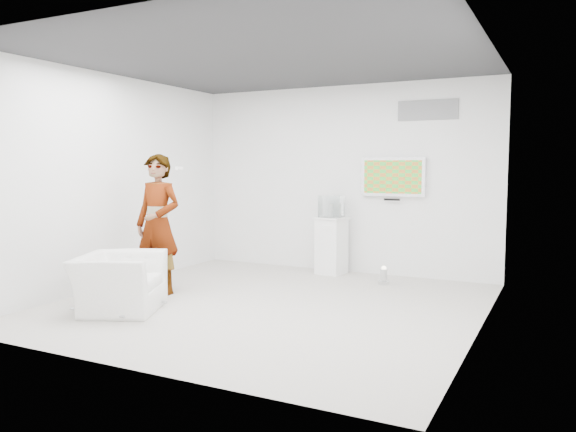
% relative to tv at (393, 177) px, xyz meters
% --- Properties ---
extents(room, '(5.01, 5.01, 3.00)m').
position_rel_tv_xyz_m(room, '(-0.85, -2.45, -0.05)').
color(room, '#B5B0A6').
rests_on(room, ground).
extents(tv, '(1.00, 0.08, 0.60)m').
position_rel_tv_xyz_m(tv, '(0.00, 0.00, 0.00)').
color(tv, silver).
rests_on(tv, room).
extents(logo_decal, '(0.90, 0.02, 0.30)m').
position_rel_tv_xyz_m(logo_decal, '(0.50, 0.04, 1.00)').
color(logo_decal, slate).
rests_on(logo_decal, room).
extents(person, '(0.69, 0.46, 1.88)m').
position_rel_tv_xyz_m(person, '(-2.48, -2.57, -0.61)').
color(person, white).
rests_on(person, room).
extents(armchair, '(1.24, 1.31, 0.67)m').
position_rel_tv_xyz_m(armchair, '(-2.31, -3.50, -1.21)').
color(armchair, white).
rests_on(armchair, room).
extents(pedestal, '(0.50, 0.50, 0.91)m').
position_rel_tv_xyz_m(pedestal, '(-0.92, -0.25, -1.10)').
color(pedestal, white).
rests_on(pedestal, room).
extents(floor_uplight, '(0.19, 0.19, 0.26)m').
position_rel_tv_xyz_m(floor_uplight, '(0.08, -0.67, -1.42)').
color(floor_uplight, silver).
rests_on(floor_uplight, room).
extents(vitrine, '(0.38, 0.38, 0.35)m').
position_rel_tv_xyz_m(vitrine, '(-0.92, -0.25, -0.47)').
color(vitrine, white).
rests_on(vitrine, pedestal).
extents(console, '(0.07, 0.16, 0.21)m').
position_rel_tv_xyz_m(console, '(-0.92, -0.25, -0.53)').
color(console, white).
rests_on(console, pedestal).
extents(wii_remote, '(0.06, 0.15, 0.04)m').
position_rel_tv_xyz_m(wii_remote, '(-2.23, -2.42, 0.14)').
color(wii_remote, white).
rests_on(wii_remote, person).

